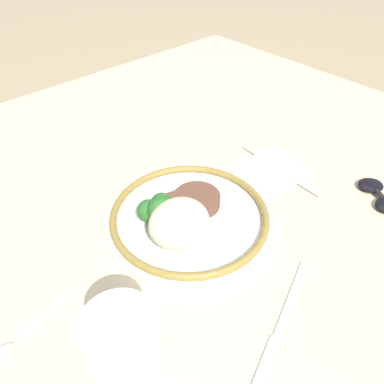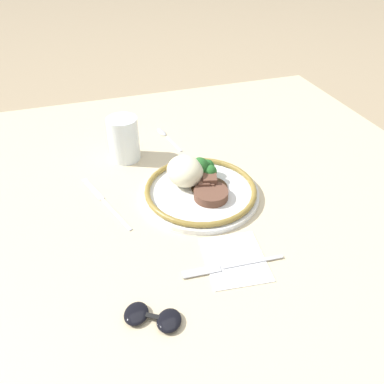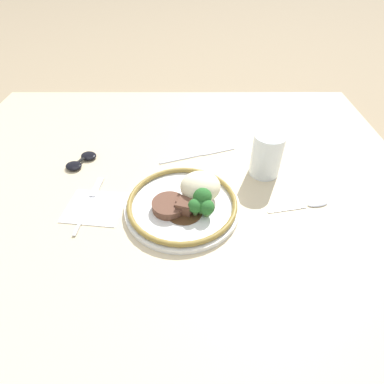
{
  "view_description": "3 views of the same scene",
  "coord_description": "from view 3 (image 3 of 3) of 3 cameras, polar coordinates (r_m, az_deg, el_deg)",
  "views": [
    {
      "loc": [
        0.32,
        0.3,
        0.47
      ],
      "look_at": [
        0.01,
        -0.04,
        0.07
      ],
      "focal_mm": 35.0,
      "sensor_mm": 36.0,
      "label": 1
    },
    {
      "loc": [
        -0.6,
        0.21,
        0.56
      ],
      "look_at": [
        0.01,
        0.02,
        0.07
      ],
      "focal_mm": 35.0,
      "sensor_mm": 36.0,
      "label": 2
    },
    {
      "loc": [
        0.06,
        -0.5,
        0.53
      ],
      "look_at": [
        0.06,
        0.01,
        0.06
      ],
      "focal_mm": 28.0,
      "sensor_mm": 36.0,
      "label": 3
    }
  ],
  "objects": [
    {
      "name": "napkin",
      "position": [
        0.73,
        -18.1,
        -2.81
      ],
      "size": [
        0.14,
        0.12,
        0.0
      ],
      "color": "white",
      "rests_on": "dining_table"
    },
    {
      "name": "juice_glass",
      "position": [
        0.79,
        13.89,
        6.48
      ],
      "size": [
        0.08,
        0.08,
        0.11
      ],
      "color": "yellow",
      "rests_on": "dining_table"
    },
    {
      "name": "dining_table",
      "position": [
        0.72,
        -4.82,
        -3.47
      ],
      "size": [
        1.29,
        1.25,
        0.04
      ],
      "color": "beige",
      "rests_on": "ground"
    },
    {
      "name": "spoon",
      "position": [
        0.75,
        21.53,
        -2.45
      ],
      "size": [
        0.15,
        0.04,
        0.01
      ],
      "rotation": [
        0.0,
        0.0,
        0.19
      ],
      "color": "#B7B7BC",
      "rests_on": "dining_table"
    },
    {
      "name": "ground_plane",
      "position": [
        0.73,
        -4.74,
        -4.47
      ],
      "size": [
        8.0,
        8.0,
        0.0
      ],
      "primitive_type": "plane",
      "color": "#998466"
    },
    {
      "name": "sunglasses",
      "position": [
        0.88,
        -20.4,
        5.59
      ],
      "size": [
        0.09,
        0.1,
        0.01
      ],
      "rotation": [
        0.0,
        0.0,
        -0.55
      ],
      "color": "black",
      "rests_on": "dining_table"
    },
    {
      "name": "plate",
      "position": [
        0.68,
        -1.07,
        -1.71
      ],
      "size": [
        0.26,
        0.26,
        0.08
      ],
      "color": "white",
      "rests_on": "dining_table"
    },
    {
      "name": "knife",
      "position": [
        0.86,
        1.61,
        7.1
      ],
      "size": [
        0.21,
        0.08,
        0.0
      ],
      "rotation": [
        0.0,
        0.0,
        0.34
      ],
      "color": "#B7B7BC",
      "rests_on": "dining_table"
    },
    {
      "name": "fork",
      "position": [
        0.75,
        -18.65,
        -1.15
      ],
      "size": [
        0.03,
        0.19,
        0.0
      ],
      "rotation": [
        0.0,
        0.0,
        1.5
      ],
      "color": "#B7B7BC",
      "rests_on": "napkin"
    }
  ]
}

